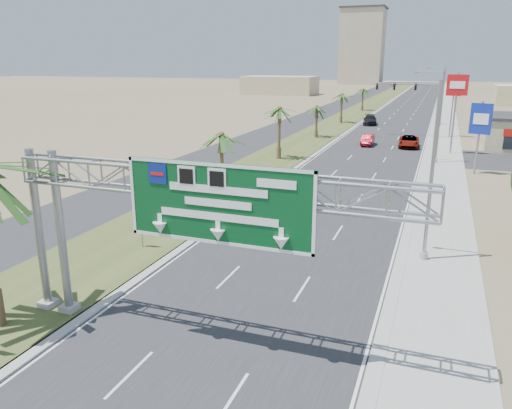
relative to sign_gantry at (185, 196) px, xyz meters
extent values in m
cube|color=#28282B|center=(1.06, 100.07, -6.05)|extent=(12.00, 300.00, 0.02)
cube|color=#9E9B93|center=(9.56, 100.07, -6.01)|extent=(4.00, 300.00, 0.10)
cube|color=#3E4D22|center=(-8.94, 100.07, -6.00)|extent=(7.00, 300.00, 0.12)
cube|color=#28282B|center=(-15.94, 100.07, -6.05)|extent=(8.00, 300.00, 0.02)
cylinder|color=gray|center=(-6.14, 0.07, -2.36)|extent=(0.36, 0.36, 7.40)
cylinder|color=gray|center=(-7.34, 0.07, -2.36)|extent=(0.36, 0.36, 7.40)
cube|color=#9E9B93|center=(-6.14, 0.07, -5.86)|extent=(0.70, 0.70, 0.40)
cube|color=#9E9B93|center=(-7.34, 0.07, -5.86)|extent=(0.70, 0.70, 0.40)
cube|color=#07451D|center=(1.56, -0.41, -0.06)|extent=(7.20, 0.12, 3.00)
cube|color=navy|center=(-0.84, -0.49, 0.89)|extent=(0.75, 0.03, 0.75)
cone|color=white|center=(1.56, -0.49, -1.21)|extent=(0.56, 0.56, 0.45)
cylinder|color=brown|center=(-8.44, 22.07, -3.56)|extent=(0.36, 0.36, 5.00)
cylinder|color=brown|center=(-8.44, 22.07, -5.46)|extent=(0.54, 0.54, 1.20)
cylinder|color=brown|center=(-8.44, 38.07, -3.16)|extent=(0.36, 0.36, 5.80)
cylinder|color=brown|center=(-8.44, 38.07, -5.36)|extent=(0.54, 0.54, 1.39)
cylinder|color=brown|center=(-8.44, 56.07, -3.81)|extent=(0.36, 0.36, 4.50)
cylinder|color=brown|center=(-8.44, 56.07, -5.52)|extent=(0.54, 0.54, 1.08)
cylinder|color=brown|center=(-8.44, 75.07, -3.46)|extent=(0.36, 0.36, 5.20)
cylinder|color=brown|center=(-8.44, 75.07, -5.43)|extent=(0.54, 0.54, 1.25)
cylinder|color=brown|center=(-8.44, 100.07, -3.66)|extent=(0.36, 0.36, 4.80)
cylinder|color=brown|center=(-8.44, 100.07, -5.48)|extent=(0.54, 0.54, 1.15)
cylinder|color=gray|center=(8.56, 12.07, -1.06)|extent=(0.20, 0.20, 10.00)
cylinder|color=gray|center=(7.16, 12.07, 3.79)|extent=(2.80, 0.12, 0.12)
cube|color=slate|center=(5.76, 12.07, 3.69)|extent=(0.50, 0.22, 0.18)
cylinder|color=#9E9B93|center=(8.56, 12.07, -5.81)|extent=(0.44, 0.44, 0.50)
cylinder|color=gray|center=(8.56, 42.07, -1.06)|extent=(0.20, 0.20, 10.00)
cylinder|color=gray|center=(7.16, 42.07, 3.79)|extent=(2.80, 0.12, 0.12)
cube|color=slate|center=(5.76, 42.07, 3.69)|extent=(0.50, 0.22, 0.18)
cylinder|color=#9E9B93|center=(8.56, 42.07, -5.81)|extent=(0.44, 0.44, 0.50)
cylinder|color=gray|center=(8.56, 78.07, -1.06)|extent=(0.20, 0.20, 10.00)
cylinder|color=gray|center=(7.16, 78.07, 3.79)|extent=(2.80, 0.12, 0.12)
cube|color=slate|center=(5.76, 78.07, 3.69)|extent=(0.50, 0.22, 0.18)
cylinder|color=#9E9B93|center=(8.56, 78.07, -5.81)|extent=(0.44, 0.44, 0.50)
cylinder|color=gray|center=(8.26, 62.07, -2.06)|extent=(0.28, 0.28, 8.00)
cylinder|color=gray|center=(3.26, 62.07, 1.64)|extent=(10.00, 0.18, 0.18)
cube|color=black|center=(4.76, 61.87, 1.24)|extent=(0.32, 0.18, 0.95)
cube|color=black|center=(1.76, 61.87, 1.24)|extent=(0.32, 0.18, 0.95)
cube|color=black|center=(-0.74, 61.87, 1.24)|extent=(0.32, 0.18, 0.95)
sphere|color=red|center=(4.76, 61.75, 1.54)|extent=(0.22, 0.22, 0.22)
imported|color=black|center=(8.26, 62.07, 0.94)|extent=(0.16, 0.16, 0.60)
cylinder|color=#9E9B93|center=(8.26, 62.07, -5.76)|extent=(0.56, 0.56, 0.60)
cylinder|color=gray|center=(-7.44, 8.07, -5.16)|extent=(0.08, 0.08, 1.80)
cube|color=slate|center=(-7.44, 8.07, -4.46)|extent=(0.75, 0.06, 0.95)
cube|color=tan|center=(-30.94, 240.07, 11.44)|extent=(20.00, 16.00, 35.00)
cube|color=tan|center=(-43.94, 150.07, -3.06)|extent=(24.00, 14.00, 6.00)
imported|color=black|center=(-0.94, 18.94, -5.39)|extent=(1.78, 4.00, 1.34)
imported|color=maroon|center=(-0.30, 51.78, -5.33)|extent=(1.71, 4.45, 1.45)
imported|color=gray|center=(5.01, 52.00, -5.30)|extent=(2.81, 5.58, 1.51)
imported|color=black|center=(-3.21, 74.91, -5.23)|extent=(3.01, 5.95, 1.65)
cylinder|color=gray|center=(10.14, 48.68, -1.24)|extent=(0.20, 0.20, 9.63)
cube|color=red|center=(10.14, 48.68, 2.17)|extent=(2.42, 0.67, 2.40)
cube|color=white|center=(10.14, 48.50, 2.17)|extent=(1.67, 0.30, 0.84)
cylinder|color=gray|center=(12.37, 37.60, -2.45)|extent=(0.20, 0.20, 7.21)
cube|color=#102599|center=(12.37, 37.60, -0.55)|extent=(2.00, 0.85, 3.00)
cube|color=white|center=(12.37, 37.42, -0.55)|extent=(1.35, 0.43, 1.05)
cylinder|color=gray|center=(10.06, 63.83, -2.05)|extent=(0.20, 0.20, 8.02)
cube|color=red|center=(10.06, 63.83, 0.87)|extent=(2.18, 0.97, 1.80)
cube|color=white|center=(10.06, 63.65, 0.87)|extent=(1.48, 0.52, 0.63)
camera|label=1|loc=(8.78, -16.02, 4.87)|focal=35.00mm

